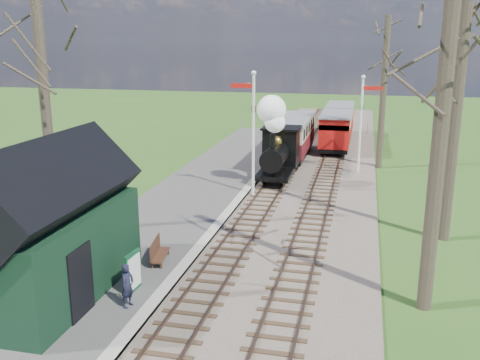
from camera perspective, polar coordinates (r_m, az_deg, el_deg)
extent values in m
ellipsoid|color=#385B23|center=(78.33, -9.55, -2.11)|extent=(57.60, 36.00, 16.20)
ellipsoid|color=#385B23|center=(78.54, 16.51, -5.00)|extent=(70.40, 44.00, 19.80)
ellipsoid|color=#385B23|center=(83.54, 4.02, -2.05)|extent=(64.00, 40.00, 18.00)
cube|color=brown|center=(32.10, 7.09, 0.98)|extent=(8.00, 60.00, 0.10)
cube|color=brown|center=(32.31, 3.93, 1.31)|extent=(0.07, 60.00, 0.12)
cube|color=brown|center=(32.17, 5.68, 1.22)|extent=(0.07, 60.00, 0.12)
cube|color=#38281C|center=(32.25, 4.80, 1.19)|extent=(1.60, 60.00, 0.09)
cube|color=brown|center=(32.01, 8.52, 1.06)|extent=(0.07, 60.00, 0.12)
cube|color=brown|center=(31.95, 10.31, 0.96)|extent=(0.07, 60.00, 0.12)
cube|color=#38281C|center=(31.99, 9.41, 0.93)|extent=(1.60, 60.00, 0.09)
cube|color=#474442|center=(25.51, -5.70, -2.47)|extent=(5.00, 44.00, 0.20)
cube|color=#B2AD9E|center=(24.89, -0.68, -2.82)|extent=(0.40, 44.00, 0.21)
cube|color=black|center=(16.87, -19.53, -7.37)|extent=(3.00, 6.00, 2.60)
cube|color=black|center=(16.29, -20.08, -1.31)|extent=(3.25, 6.30, 3.25)
cube|color=black|center=(15.45, -16.59, -10.39)|extent=(0.06, 1.20, 2.00)
cylinder|color=silver|center=(25.98, 1.44, 4.50)|extent=(0.14, 0.14, 6.00)
sphere|color=silver|center=(25.62, 1.48, 11.34)|extent=(0.24, 0.24, 0.24)
cube|color=#B7140F|center=(25.78, 0.26, 10.03)|extent=(1.10, 0.08, 0.22)
cube|color=black|center=(25.77, 1.46, 7.57)|extent=(0.18, 0.06, 0.30)
cylinder|color=silver|center=(31.42, 12.72, 5.46)|extent=(0.14, 0.14, 5.50)
sphere|color=silver|center=(31.11, 13.02, 10.64)|extent=(0.24, 0.24, 0.24)
cube|color=#B7140F|center=(31.15, 13.98, 9.48)|extent=(1.10, 0.08, 0.22)
cube|color=black|center=(31.26, 12.84, 7.54)|extent=(0.18, 0.06, 0.30)
cylinder|color=#382D23|center=(21.66, -20.12, 8.26)|extent=(0.41, 0.41, 11.00)
cylinder|color=#382D23|center=(15.26, 20.85, 7.76)|extent=(0.42, 0.42, 12.00)
cylinder|color=#382D23|center=(21.46, 22.09, 6.68)|extent=(0.40, 0.40, 10.00)
cylinder|color=#382D23|center=(33.20, 15.03, 8.85)|extent=(0.39, 0.39, 9.00)
cube|color=slate|center=(45.75, 7.81, 5.94)|extent=(12.60, 0.02, 0.01)
cube|color=slate|center=(45.80, 7.80, 5.57)|extent=(12.60, 0.02, 0.02)
cylinder|color=slate|center=(45.79, 7.80, 5.63)|extent=(0.08, 0.08, 1.00)
cube|color=black|center=(29.38, 4.00, 1.03)|extent=(1.79, 4.22, 0.26)
cylinder|color=black|center=(28.56, 3.83, 2.59)|extent=(1.16, 2.74, 1.16)
cube|color=black|center=(30.37, 4.42, 3.51)|extent=(1.90, 1.69, 2.11)
cylinder|color=black|center=(27.35, 3.50, 4.08)|extent=(0.30, 0.30, 0.84)
sphere|color=#B48934|center=(28.72, 3.96, 4.16)|extent=(0.55, 0.55, 0.55)
sphere|color=white|center=(27.17, 3.74, 6.15)|extent=(1.05, 1.05, 1.05)
sphere|color=white|center=(27.22, 3.38, 7.52)|extent=(1.48, 1.48, 1.48)
cylinder|color=black|center=(28.28, 2.58, 0.23)|extent=(0.11, 0.67, 0.67)
cylinder|color=black|center=(28.12, 4.59, 0.11)|extent=(0.11, 0.67, 0.67)
cube|color=black|center=(35.20, 5.58, 3.10)|extent=(2.00, 7.38, 0.32)
cube|color=#5B141B|center=(35.08, 5.61, 4.11)|extent=(2.11, 7.38, 0.95)
cube|color=beige|center=(34.92, 5.65, 5.65)|extent=(2.11, 7.38, 0.95)
cube|color=slate|center=(34.84, 5.67, 6.50)|extent=(2.21, 7.59, 0.13)
cube|color=black|center=(37.96, 10.11, 3.76)|extent=(1.89, 4.97, 0.30)
cube|color=#A8100E|center=(37.85, 10.15, 4.64)|extent=(1.99, 4.97, 0.89)
cube|color=beige|center=(37.71, 10.21, 5.98)|extent=(1.99, 4.97, 0.89)
cube|color=slate|center=(37.64, 10.24, 6.73)|extent=(2.09, 5.17, 0.12)
cube|color=black|center=(43.37, 10.54, 5.08)|extent=(1.89, 4.97, 0.30)
cube|color=#A8100E|center=(43.28, 10.57, 5.86)|extent=(1.99, 4.97, 0.89)
cube|color=beige|center=(43.15, 10.63, 7.04)|extent=(1.99, 4.97, 0.89)
cube|color=slate|center=(43.09, 10.66, 7.69)|extent=(2.09, 5.17, 0.12)
cube|color=#0E4525|center=(16.67, -11.34, -9.57)|extent=(0.15, 0.85, 1.24)
cube|color=silver|center=(16.65, -11.19, -9.60)|extent=(0.07, 0.73, 1.02)
cube|color=#422517|center=(18.75, -8.49, -7.93)|extent=(0.62, 1.44, 0.06)
cube|color=#422517|center=(18.69, -9.06, -7.15)|extent=(0.28, 1.38, 0.60)
cube|color=#422517|center=(18.24, -8.72, -9.05)|extent=(0.06, 0.06, 0.20)
cube|color=#422517|center=(19.37, -8.24, -7.59)|extent=(0.06, 0.06, 0.20)
imported|color=black|center=(15.77, -11.90, -10.96)|extent=(0.38, 0.52, 1.30)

